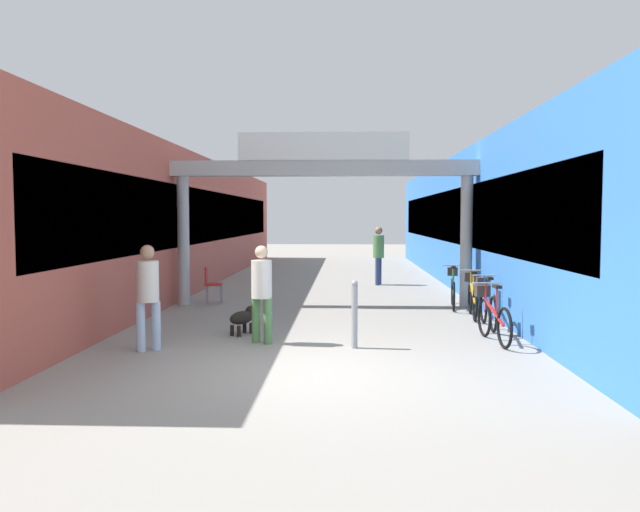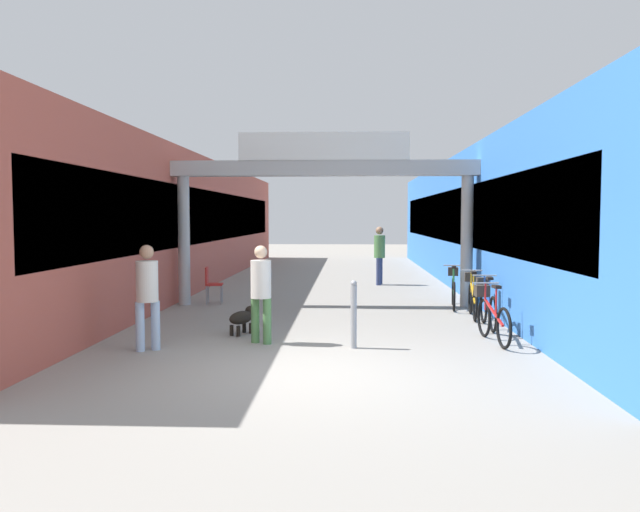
{
  "view_description": "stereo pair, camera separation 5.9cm",
  "coord_description": "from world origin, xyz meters",
  "px_view_note": "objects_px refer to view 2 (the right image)",
  "views": [
    {
      "loc": [
        0.54,
        -8.31,
        2.1
      ],
      "look_at": [
        0.0,
        4.46,
        1.3
      ],
      "focal_mm": 35.0,
      "sensor_mm": 36.0,
      "label": 1
    },
    {
      "loc": [
        0.6,
        -8.31,
        2.1
      ],
      "look_at": [
        0.0,
        4.46,
        1.3
      ],
      "focal_mm": 35.0,
      "sensor_mm": 36.0,
      "label": 2
    }
  ],
  "objects_px": {
    "bicycle_blue_second": "(487,304)",
    "bicycle_orange_third": "(472,296)",
    "pedestrian_carrying_crate": "(380,251)",
    "pedestrian_with_dog": "(261,288)",
    "dog_on_leash": "(243,317)",
    "bollard_post_metal": "(354,314)",
    "bicycle_green_farthest": "(453,289)",
    "pedestrian_companion": "(147,291)",
    "bicycle_red_nearest": "(491,316)",
    "cafe_chair_red_nearer": "(211,281)"
  },
  "relations": [
    {
      "from": "bollard_post_metal",
      "to": "cafe_chair_red_nearer",
      "type": "height_order",
      "value": "bollard_post_metal"
    },
    {
      "from": "bicycle_blue_second",
      "to": "bicycle_green_farthest",
      "type": "distance_m",
      "value": 2.55
    },
    {
      "from": "pedestrian_with_dog",
      "to": "bicycle_orange_third",
      "type": "distance_m",
      "value": 5.04
    },
    {
      "from": "cafe_chair_red_nearer",
      "to": "bicycle_green_farthest",
      "type": "bearing_deg",
      "value": -3.77
    },
    {
      "from": "pedestrian_with_dog",
      "to": "bicycle_blue_second",
      "type": "relative_size",
      "value": 0.96
    },
    {
      "from": "pedestrian_companion",
      "to": "bicycle_blue_second",
      "type": "height_order",
      "value": "pedestrian_companion"
    },
    {
      "from": "pedestrian_companion",
      "to": "cafe_chair_red_nearer",
      "type": "bearing_deg",
      "value": 92.03
    },
    {
      "from": "bicycle_orange_third",
      "to": "cafe_chair_red_nearer",
      "type": "bearing_deg",
      "value": 163.73
    },
    {
      "from": "dog_on_leash",
      "to": "pedestrian_with_dog",
      "type": "bearing_deg",
      "value": -61.14
    },
    {
      "from": "bicycle_blue_second",
      "to": "bollard_post_metal",
      "type": "xyz_separation_m",
      "value": [
        -2.57,
        -2.08,
        0.12
      ]
    },
    {
      "from": "bicycle_orange_third",
      "to": "bicycle_blue_second",
      "type": "bearing_deg",
      "value": -87.53
    },
    {
      "from": "bicycle_green_farthest",
      "to": "bollard_post_metal",
      "type": "distance_m",
      "value": 5.18
    },
    {
      "from": "dog_on_leash",
      "to": "bicycle_orange_third",
      "type": "xyz_separation_m",
      "value": [
        4.49,
        2.16,
        0.13
      ]
    },
    {
      "from": "pedestrian_with_dog",
      "to": "bollard_post_metal",
      "type": "bearing_deg",
      "value": -11.39
    },
    {
      "from": "bollard_post_metal",
      "to": "pedestrian_carrying_crate",
      "type": "bearing_deg",
      "value": 84.77
    },
    {
      "from": "dog_on_leash",
      "to": "cafe_chair_red_nearer",
      "type": "relative_size",
      "value": 0.77
    },
    {
      "from": "bicycle_blue_second",
      "to": "bicycle_green_farthest",
      "type": "bearing_deg",
      "value": 95.0
    },
    {
      "from": "pedestrian_carrying_crate",
      "to": "pedestrian_with_dog",
      "type": "bearing_deg",
      "value": -104.72
    },
    {
      "from": "bicycle_orange_third",
      "to": "bollard_post_metal",
      "type": "relative_size",
      "value": 1.54
    },
    {
      "from": "pedestrian_companion",
      "to": "bicycle_red_nearest",
      "type": "xyz_separation_m",
      "value": [
        5.56,
        0.99,
        -0.51
      ]
    },
    {
      "from": "dog_on_leash",
      "to": "bollard_post_metal",
      "type": "relative_size",
      "value": 0.63
    },
    {
      "from": "pedestrian_companion",
      "to": "pedestrian_carrying_crate",
      "type": "height_order",
      "value": "pedestrian_carrying_crate"
    },
    {
      "from": "bicycle_blue_second",
      "to": "bollard_post_metal",
      "type": "height_order",
      "value": "bollard_post_metal"
    },
    {
      "from": "pedestrian_with_dog",
      "to": "bicycle_green_farthest",
      "type": "bearing_deg",
      "value": 48.0
    },
    {
      "from": "pedestrian_with_dog",
      "to": "pedestrian_carrying_crate",
      "type": "height_order",
      "value": "pedestrian_carrying_crate"
    },
    {
      "from": "dog_on_leash",
      "to": "bollard_post_metal",
      "type": "bearing_deg",
      "value": -29.3
    },
    {
      "from": "pedestrian_carrying_crate",
      "to": "pedestrian_companion",
      "type": "bearing_deg",
      "value": -112.77
    },
    {
      "from": "pedestrian_with_dog",
      "to": "pedestrian_companion",
      "type": "xyz_separation_m",
      "value": [
        -1.7,
        -0.64,
        0.02
      ]
    },
    {
      "from": "pedestrian_with_dog",
      "to": "bollard_post_metal",
      "type": "height_order",
      "value": "pedestrian_with_dog"
    },
    {
      "from": "bicycle_orange_third",
      "to": "pedestrian_carrying_crate",
      "type": "bearing_deg",
      "value": 105.03
    },
    {
      "from": "pedestrian_with_dog",
      "to": "bicycle_blue_second",
      "type": "xyz_separation_m",
      "value": [
        4.1,
        1.77,
        -0.49
      ]
    },
    {
      "from": "pedestrian_carrying_crate",
      "to": "bicycle_orange_third",
      "type": "relative_size",
      "value": 1.07
    },
    {
      "from": "pedestrian_with_dog",
      "to": "cafe_chair_red_nearer",
      "type": "xyz_separation_m",
      "value": [
        -1.89,
        4.69,
        -0.39
      ]
    },
    {
      "from": "dog_on_leash",
      "to": "bollard_post_metal",
      "type": "xyz_separation_m",
      "value": [
        1.97,
        -1.11,
        0.25
      ]
    },
    {
      "from": "bicycle_red_nearest",
      "to": "cafe_chair_red_nearer",
      "type": "relative_size",
      "value": 1.9
    },
    {
      "from": "bicycle_blue_second",
      "to": "bicycle_orange_third",
      "type": "bearing_deg",
      "value": 92.47
    },
    {
      "from": "bicycle_green_farthest",
      "to": "cafe_chair_red_nearer",
      "type": "height_order",
      "value": "bicycle_green_farthest"
    },
    {
      "from": "dog_on_leash",
      "to": "bicycle_green_farthest",
      "type": "xyz_separation_m",
      "value": [
        4.32,
        3.51,
        0.13
      ]
    },
    {
      "from": "pedestrian_with_dog",
      "to": "bicycle_green_farthest",
      "type": "relative_size",
      "value": 0.97
    },
    {
      "from": "pedestrian_carrying_crate",
      "to": "bollard_post_metal",
      "type": "distance_m",
      "value": 9.48
    },
    {
      "from": "pedestrian_companion",
      "to": "bicycle_green_farthest",
      "type": "bearing_deg",
      "value": 41.58
    },
    {
      "from": "pedestrian_with_dog",
      "to": "pedestrian_carrying_crate",
      "type": "xyz_separation_m",
      "value": [
        2.4,
        9.12,
        0.11
      ]
    },
    {
      "from": "bicycle_red_nearest",
      "to": "cafe_chair_red_nearer",
      "type": "xyz_separation_m",
      "value": [
        -5.75,
        4.34,
        0.1
      ]
    },
    {
      "from": "bicycle_red_nearest",
      "to": "bicycle_green_farthest",
      "type": "distance_m",
      "value": 3.96
    },
    {
      "from": "pedestrian_with_dog",
      "to": "bollard_post_metal",
      "type": "xyz_separation_m",
      "value": [
        1.53,
        -0.31,
        -0.37
      ]
    },
    {
      "from": "pedestrian_companion",
      "to": "pedestrian_carrying_crate",
      "type": "distance_m",
      "value": 10.59
    },
    {
      "from": "bicycle_blue_second",
      "to": "bicycle_orange_third",
      "type": "height_order",
      "value": "same"
    },
    {
      "from": "pedestrian_carrying_crate",
      "to": "bicycle_blue_second",
      "type": "xyz_separation_m",
      "value": [
        1.71,
        -7.34,
        -0.61
      ]
    },
    {
      "from": "bicycle_blue_second",
      "to": "bollard_post_metal",
      "type": "distance_m",
      "value": 3.31
    },
    {
      "from": "pedestrian_with_dog",
      "to": "bicycle_red_nearest",
      "type": "distance_m",
      "value": 3.91
    }
  ]
}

